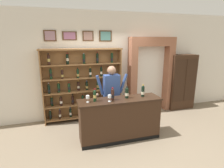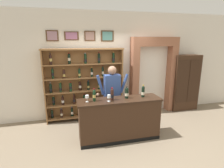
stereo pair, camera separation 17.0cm
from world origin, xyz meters
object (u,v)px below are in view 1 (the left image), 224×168
tasting_counter (120,119)px  tasting_bottle_grappa (127,93)px  tasting_bottle_chianti (113,94)px  tasting_bottle_vin_santo (95,95)px  wine_glass_spare (110,97)px  side_cabinet (181,82)px  wine_shelf (83,84)px  tasting_bottle_brunello (143,91)px  shopkeeper (112,91)px  wine_glass_left (88,97)px

tasting_counter → tasting_bottle_grappa: (0.18, 0.03, 0.62)m
tasting_bottle_chianti → tasting_bottle_grappa: (0.35, 0.03, -0.00)m
tasting_counter → tasting_bottle_vin_santo: bearing=178.7°
wine_glass_spare → side_cabinet: bearing=25.9°
wine_shelf → tasting_bottle_brunello: wine_shelf is taller
tasting_counter → tasting_bottle_grappa: size_ratio=6.90×
tasting_counter → tasting_bottle_vin_santo: tasting_bottle_vin_santo is taller
wine_shelf → tasting_bottle_grappa: size_ratio=8.10×
tasting_bottle_vin_santo → tasting_bottle_chianti: bearing=-2.6°
tasting_bottle_grappa → wine_glass_spare: 0.46m
tasting_bottle_brunello → tasting_bottle_vin_santo: bearing=-179.0°
side_cabinet → tasting_bottle_chianti: 3.08m
side_cabinet → tasting_bottle_grappa: 2.75m
shopkeeper → side_cabinet: bearing=15.6°
tasting_counter → wine_glass_spare: wine_glass_spare is taller
wine_shelf → tasting_bottle_vin_santo: (0.08, -1.31, 0.05)m
side_cabinet → tasting_bottle_brunello: size_ratio=6.25×
wine_glass_left → wine_glass_spare: bearing=-9.7°
tasting_counter → tasting_bottle_chianti: bearing=-178.5°
side_cabinet → tasting_bottle_grappa: size_ratio=6.59×
tasting_bottle_chianti → wine_glass_left: tasting_bottle_chianti is taller
wine_shelf → tasting_bottle_brunello: (1.23, -1.29, 0.04)m
tasting_bottle_vin_santo → tasting_bottle_brunello: same height
wine_shelf → shopkeeper: wine_shelf is taller
wine_glass_spare → wine_glass_left: bearing=170.3°
tasting_bottle_brunello → wine_glass_spare: 0.85m
wine_shelf → tasting_counter: 1.58m
wine_shelf → tasting_bottle_brunello: size_ratio=7.67×
side_cabinet → tasting_counter: (-2.60, -1.31, -0.42)m
wine_shelf → shopkeeper: bearing=-50.0°
tasting_bottle_chianti → tasting_bottle_grappa: bearing=5.2°
side_cabinet → wine_glass_left: bearing=-158.4°
wine_glass_left → tasting_bottle_grappa: bearing=1.9°
tasting_counter → tasting_bottle_chianti: size_ratio=6.65×
wine_shelf → shopkeeper: size_ratio=1.35×
side_cabinet → tasting_bottle_chianti: bearing=-154.6°
wine_shelf → tasting_bottle_vin_santo: bearing=-86.4°
shopkeeper → tasting_bottle_grappa: 0.59m
wine_shelf → tasting_bottle_vin_santo: 1.31m
side_cabinet → shopkeeper: bearing=-164.4°
wine_glass_spare → tasting_bottle_chianti: bearing=40.3°
side_cabinet → tasting_bottle_brunello: side_cabinet is taller
wine_glass_left → wine_shelf: bearing=86.8°
side_cabinet → wine_glass_spare: side_cabinet is taller
side_cabinet → tasting_bottle_chianti: size_ratio=6.35×
tasting_bottle_grappa → tasting_bottle_brunello: tasting_bottle_brunello is taller
wine_shelf → tasting_bottle_grappa: 1.54m
side_cabinet → tasting_bottle_vin_santo: (-3.17, -1.30, 0.21)m
tasting_bottle_grappa → wine_glass_left: (-0.90, -0.03, -0.02)m
tasting_bottle_vin_santo → tasting_bottle_chianti: (0.39, -0.02, -0.00)m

